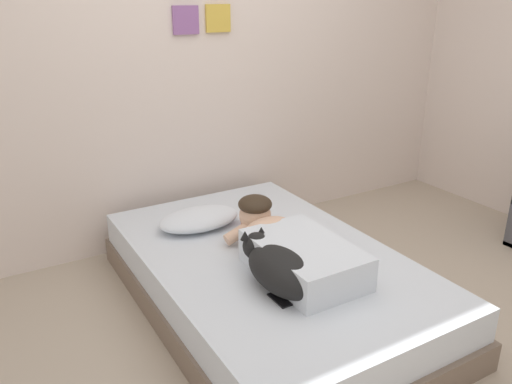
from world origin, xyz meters
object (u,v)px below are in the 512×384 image
(coffee_cup, at_px, (248,219))
(bed, at_px, (269,280))
(dog, at_px, (278,268))
(pillow, at_px, (199,219))
(person_lying, at_px, (289,246))
(cell_phone, at_px, (280,299))

(coffee_cup, bearing_deg, bed, -103.29)
(dog, bearing_deg, pillow, 93.29)
(bed, bearing_deg, pillow, 109.65)
(pillow, bearing_deg, bed, -70.35)
(pillow, distance_m, person_lying, 0.71)
(dog, relative_size, coffee_cup, 4.60)
(coffee_cup, xyz_separation_m, cell_phone, (-0.30, -0.83, -0.03))
(bed, xyz_separation_m, pillow, (-0.19, 0.53, 0.23))
(dog, height_order, cell_phone, dog)
(coffee_cup, bearing_deg, dog, -108.13)
(bed, relative_size, dog, 3.63)
(pillow, relative_size, cell_phone, 3.71)
(bed, height_order, dog, dog)
(pillow, distance_m, dog, 0.84)
(pillow, height_order, dog, dog)
(pillow, relative_size, coffee_cup, 4.16)
(dog, bearing_deg, coffee_cup, 71.87)
(bed, height_order, person_lying, person_lying)
(pillow, bearing_deg, cell_phone, -90.77)
(dog, xyz_separation_m, cell_phone, (-0.06, -0.12, -0.10))
(coffee_cup, height_order, cell_phone, coffee_cup)
(person_lying, xyz_separation_m, cell_phone, (-0.24, -0.28, -0.10))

